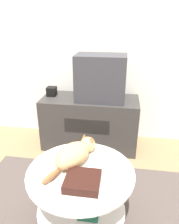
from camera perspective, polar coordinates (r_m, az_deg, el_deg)
name	(u,v)px	position (r m, az deg, el deg)	size (l,w,h in m)	color
ground_plane	(74,217)	(1.88, -3.97, -25.78)	(12.00, 12.00, 0.00)	#93704C
wall_back	(98,29)	(2.59, 2.20, 20.78)	(8.00, 0.05, 2.60)	silver
rug	(74,217)	(1.87, -3.98, -25.58)	(1.84, 1.31, 0.02)	#4C423D
tv_stand	(90,122)	(2.55, 0.08, -2.74)	(1.08, 0.45, 0.59)	#33302D
tv	(101,78)	(2.33, 2.94, 8.86)	(0.52, 0.33, 0.48)	#333338
speaker	(52,91)	(2.54, -9.85, 5.33)	(0.10, 0.10, 0.10)	black
coffee_table	(81,190)	(1.61, -2.30, -19.77)	(0.72, 0.72, 0.47)	#B2B2B7
dvd_box	(83,181)	(1.39, -1.81, -17.59)	(0.21, 0.20, 0.05)	black
cat	(75,154)	(1.55, -3.92, -10.77)	(0.30, 0.49, 0.14)	tan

